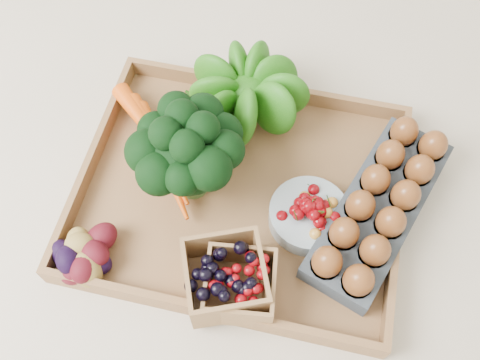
% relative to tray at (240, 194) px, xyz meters
% --- Properties ---
extents(ground, '(4.00, 4.00, 0.00)m').
position_rel_tray_xyz_m(ground, '(0.00, 0.00, -0.01)').
color(ground, beige).
rests_on(ground, ground).
extents(tray, '(0.55, 0.45, 0.01)m').
position_rel_tray_xyz_m(tray, '(0.00, 0.00, 0.00)').
color(tray, olive).
rests_on(tray, ground).
extents(carrots, '(0.23, 0.16, 0.05)m').
position_rel_tray_xyz_m(carrots, '(-0.16, 0.05, 0.03)').
color(carrots, '#E14F0B').
rests_on(carrots, tray).
extents(lettuce, '(0.14, 0.14, 0.14)m').
position_rel_tray_xyz_m(lettuce, '(-0.03, 0.18, 0.08)').
color(lettuce, '#12530D').
rests_on(lettuce, tray).
extents(broccoli, '(0.18, 0.18, 0.14)m').
position_rel_tray_xyz_m(broccoli, '(-0.08, -0.00, 0.08)').
color(broccoli, black).
rests_on(broccoli, tray).
extents(cherry_bowl, '(0.13, 0.13, 0.04)m').
position_rel_tray_xyz_m(cherry_bowl, '(0.12, -0.03, 0.03)').
color(cherry_bowl, '#8C9EA5').
rests_on(cherry_bowl, tray).
extents(egg_carton, '(0.23, 0.36, 0.04)m').
position_rel_tray_xyz_m(egg_carton, '(0.24, 0.01, 0.03)').
color(egg_carton, '#3A414A').
rests_on(egg_carton, tray).
extents(potatoes, '(0.13, 0.13, 0.08)m').
position_rel_tray_xyz_m(potatoes, '(-0.21, -0.18, 0.05)').
color(potatoes, '#3E0A11').
rests_on(potatoes, tray).
extents(punnet_blackberry, '(0.16, 0.16, 0.08)m').
position_rel_tray_xyz_m(punnet_blackberry, '(0.02, -0.17, 0.05)').
color(punnet_blackberry, black).
rests_on(punnet_blackberry, tray).
extents(punnet_raspberry, '(0.12, 0.12, 0.07)m').
position_rel_tray_xyz_m(punnet_raspberry, '(0.04, -0.18, 0.04)').
color(punnet_raspberry, '#690408').
rests_on(punnet_raspberry, tray).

